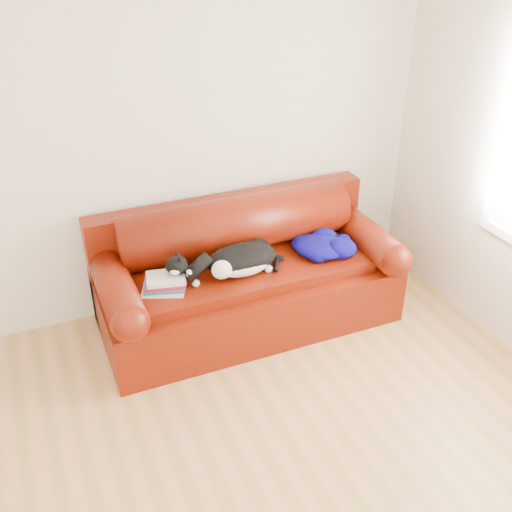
{
  "coord_description": "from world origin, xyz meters",
  "views": [
    {
      "loc": [
        -0.65,
        -1.85,
        2.67
      ],
      "look_at": [
        0.7,
        1.35,
        0.63
      ],
      "focal_mm": 42.0,
      "sensor_mm": 36.0,
      "label": 1
    }
  ],
  "objects_px": {
    "cat": "(241,260)",
    "blanket": "(323,245)",
    "book_stack": "(165,283)",
    "sofa_base": "(248,293)"
  },
  "relations": [
    {
      "from": "cat",
      "to": "blanket",
      "type": "bearing_deg",
      "value": -14.94
    },
    {
      "from": "book_stack",
      "to": "blanket",
      "type": "bearing_deg",
      "value": 1.28
    },
    {
      "from": "book_stack",
      "to": "cat",
      "type": "relative_size",
      "value": 0.45
    },
    {
      "from": "book_stack",
      "to": "blanket",
      "type": "relative_size",
      "value": 0.67
    },
    {
      "from": "sofa_base",
      "to": "cat",
      "type": "bearing_deg",
      "value": -130.31
    },
    {
      "from": "book_stack",
      "to": "sofa_base",
      "type": "bearing_deg",
      "value": 9.75
    },
    {
      "from": "sofa_base",
      "to": "blanket",
      "type": "relative_size",
      "value": 4.35
    },
    {
      "from": "sofa_base",
      "to": "book_stack",
      "type": "height_order",
      "value": "book_stack"
    },
    {
      "from": "sofa_base",
      "to": "book_stack",
      "type": "xyz_separation_m",
      "value": [
        -0.63,
        -0.11,
        0.31
      ]
    },
    {
      "from": "book_stack",
      "to": "cat",
      "type": "distance_m",
      "value": 0.54
    }
  ]
}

